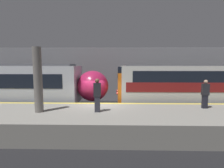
# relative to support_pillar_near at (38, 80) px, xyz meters

# --- Properties ---
(ground_plane) EXTENTS (120.00, 120.00, 0.00)m
(ground_plane) POSITION_rel_support_pillar_near_xyz_m (3.02, 2.31, -2.81)
(ground_plane) COLOR black
(platform) EXTENTS (40.00, 4.34, 1.10)m
(platform) POSITION_rel_support_pillar_near_xyz_m (3.02, 0.15, -2.27)
(platform) COLOR gray
(platform) RESTS_ON ground
(station_rear_barrier) EXTENTS (50.00, 0.15, 5.35)m
(station_rear_barrier) POSITION_rel_support_pillar_near_xyz_m (3.02, 8.45, -0.14)
(station_rear_barrier) COLOR gray
(station_rear_barrier) RESTS_ON ground
(support_pillar_near) EXTENTS (0.44, 0.44, 3.45)m
(support_pillar_near) POSITION_rel_support_pillar_near_xyz_m (0.00, 0.00, 0.00)
(support_pillar_near) COLOR slate
(support_pillar_near) RESTS_ON platform
(train_boxy) EXTENTS (15.40, 2.93, 3.67)m
(train_boxy) POSITION_rel_support_pillar_near_xyz_m (11.92, 4.32, -0.92)
(train_boxy) COLOR black
(train_boxy) RESTS_ON ground
(person_waiting) EXTENTS (0.38, 0.24, 1.80)m
(person_waiting) POSITION_rel_support_pillar_near_xyz_m (3.13, 0.06, -0.76)
(person_waiting) COLOR #2D2D38
(person_waiting) RESTS_ON platform
(person_walking) EXTENTS (0.38, 0.24, 1.67)m
(person_walking) POSITION_rel_support_pillar_near_xyz_m (9.30, 1.03, -0.85)
(person_walking) COLOR black
(person_walking) RESTS_ON platform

